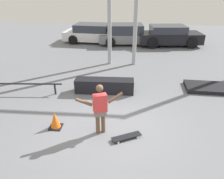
% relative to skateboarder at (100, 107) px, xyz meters
% --- Properties ---
extents(ground_plane, '(36.00, 36.00, 0.00)m').
position_rel_skateboarder_xyz_m(ground_plane, '(0.34, 0.27, -0.81)').
color(ground_plane, slate).
extents(skateboarder, '(1.23, 0.54, 1.46)m').
position_rel_skateboarder_xyz_m(skateboarder, '(0.00, 0.00, 0.00)').
color(skateboarder, brown).
rests_on(skateboarder, ground_plane).
extents(skateboard, '(0.83, 0.56, 0.08)m').
position_rel_skateboarder_xyz_m(skateboard, '(0.73, -0.23, -0.75)').
color(skateboard, black).
rests_on(skateboard, ground_plane).
extents(grind_box, '(2.22, 0.56, 0.53)m').
position_rel_skateboarder_xyz_m(grind_box, '(-0.18, 2.52, -0.54)').
color(grind_box, black).
rests_on(grind_box, ground_plane).
extents(manual_pad, '(2.80, 1.19, 0.15)m').
position_rel_skateboarder_xyz_m(manual_pad, '(4.37, 3.08, -0.74)').
color(manual_pad, black).
rests_on(manual_pad, ground_plane).
extents(grind_rail, '(3.03, 0.25, 0.45)m').
position_rel_skateboarder_xyz_m(grind_rail, '(-3.24, 2.11, -0.45)').
color(grind_rail, black).
rests_on(grind_rail, ground_plane).
extents(parked_car_white, '(4.33, 2.24, 1.26)m').
position_rel_skateboarder_xyz_m(parked_car_white, '(-1.83, 10.46, -0.20)').
color(parked_car_white, white).
rests_on(parked_car_white, ground_plane).
extents(parked_car_grey, '(4.09, 2.19, 1.33)m').
position_rel_skateboarder_xyz_m(parked_car_grey, '(0.56, 10.12, -0.17)').
color(parked_car_grey, slate).
rests_on(parked_car_grey, ground_plane).
extents(parked_car_black, '(4.23, 2.18, 1.31)m').
position_rel_skateboarder_xyz_m(parked_car_black, '(3.32, 9.96, -0.16)').
color(parked_car_black, black).
rests_on(parked_car_black, ground_plane).
extents(traffic_cone, '(0.35, 0.35, 0.49)m').
position_rel_skateboarder_xyz_m(traffic_cone, '(-1.33, 0.12, -0.57)').
color(traffic_cone, black).
rests_on(traffic_cone, ground_plane).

